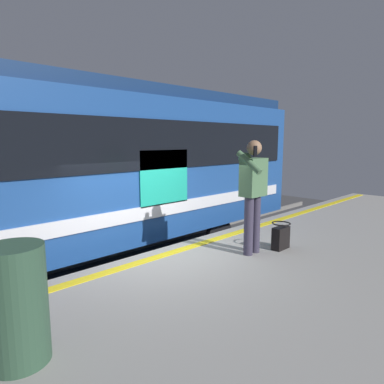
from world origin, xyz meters
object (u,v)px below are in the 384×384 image
Objects in this scene: handbag at (281,237)px; trash_bin at (16,305)px; passenger at (253,188)px; train_carriage at (4,167)px.

trash_bin is at bearing 0.61° from handbag.
train_carriage is at bearing -55.64° from passenger.
passenger is at bearing -175.82° from trash_bin.
passenger is 1.83× the size of trash_bin.
handbag is at bearing -179.39° from trash_bin.
handbag is 0.45× the size of trash_bin.
handbag is (-0.50, 0.21, -0.82)m from passenger.
trash_bin is (3.40, 0.25, -0.55)m from passenger.
handbag is at bearing 157.64° from passenger.
train_carriage is 13.85× the size of trash_bin.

